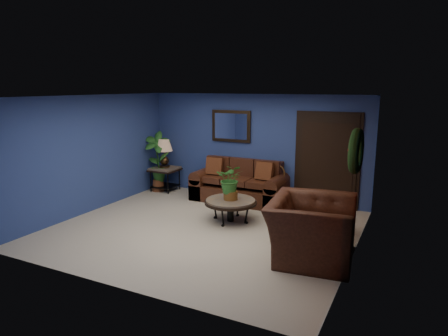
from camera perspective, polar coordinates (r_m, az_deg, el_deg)
The scene contains 18 objects.
floor at distance 7.74m, azimuth -2.88°, elevation -8.67°, with size 5.50×5.50×0.00m, color #BDB59C.
wall_back at distance 9.62m, azimuth 4.34°, elevation 3.06°, with size 5.50×0.04×2.50m, color navy.
wall_left at distance 9.05m, azimuth -18.36°, elevation 1.94°, with size 0.04×5.00×2.50m, color navy.
wall_right_brick at distance 6.53m, azimuth 18.56°, elevation -1.68°, with size 0.04×5.00×2.50m, color maroon.
ceiling at distance 7.26m, azimuth -3.09°, elevation 10.17°, with size 5.50×5.00×0.02m, color silver.
crown_molding at distance 6.38m, azimuth 18.99°, elevation 8.71°, with size 0.03×5.00×0.14m, color white.
wall_mirror at distance 9.77m, azimuth 1.01°, elevation 6.00°, with size 1.02×0.06×0.77m, color #402C17.
closet_door at distance 9.12m, azimuth 14.48°, elevation 0.96°, with size 1.44×0.06×2.18m, color black.
wreath at distance 6.51m, azimuth 18.36°, elevation 2.32°, with size 0.72×0.72×0.16m, color black.
sofa at distance 9.50m, azimuth 2.34°, elevation -2.74°, with size 2.20×0.95×0.99m.
coffee_table at distance 8.04m, azimuth 0.94°, elevation -4.92°, with size 1.05×1.05×0.45m.
end_table at distance 10.46m, azimuth -8.43°, elevation -0.69°, with size 0.67×0.67×0.61m.
table_lamp at distance 10.35m, azimuth -8.53°, elevation 2.55°, with size 0.42×0.42×0.70m.
side_chair at distance 9.17m, azimuth 7.37°, elevation -2.09°, with size 0.41×0.41×0.92m.
armchair at distance 6.51m, azimuth 12.36°, elevation -8.50°, with size 1.46×1.28×0.95m, color #4A2315.
coffee_plant at distance 7.92m, azimuth 0.95°, elevation -1.77°, with size 0.63×0.58×0.72m.
floor_plant at distance 7.71m, azimuth 16.20°, elevation -6.09°, with size 0.42×0.37×0.78m.
tall_plant at distance 10.39m, azimuth -9.49°, elevation 1.28°, with size 0.79×0.65×1.55m.
Camera 1 is at (3.56, -6.32, 2.70)m, focal length 32.00 mm.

